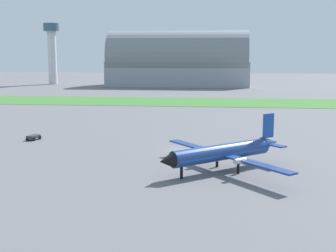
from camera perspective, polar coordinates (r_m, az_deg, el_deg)
name	(u,v)px	position (r m, az deg, el deg)	size (l,w,h in m)	color
ground_plane	(179,150)	(75.37, 1.45, -3.10)	(600.00, 600.00, 0.00)	slate
grass_taxiway_strip	(200,102)	(150.35, 4.08, 3.05)	(360.00, 28.00, 0.08)	#3D7533
airplane_foreground_turboprop	(224,152)	(62.29, 7.06, -3.25)	(17.64, 19.65, 7.34)	navy
baggage_cart_near_gate	(34,137)	(87.97, -16.63, -1.33)	(2.31, 2.76, 0.90)	#2D333D
hangar_distant	(178,62)	(224.70, 1.28, 8.08)	(69.12, 25.12, 26.89)	#9399A3
control_tower	(52,48)	(245.83, -14.45, 9.53)	(8.00, 8.00, 31.39)	silver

